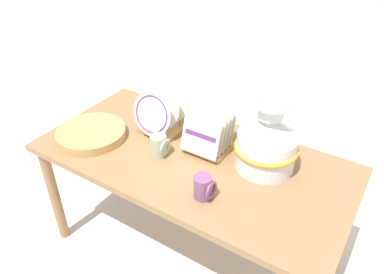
{
  "coord_description": "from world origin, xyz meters",
  "views": [
    {
      "loc": [
        0.76,
        -1.2,
        1.75
      ],
      "look_at": [
        0.0,
        0.0,
        0.78
      ],
      "focal_mm": 35.0,
      "sensor_mm": 36.0,
      "label": 1
    }
  ],
  "objects_px": {
    "ceramic_vase": "(267,141)",
    "dish_rack_square_plates": "(209,135)",
    "mug_plum_glaze": "(204,187)",
    "mug_sage_glaze": "(159,146)",
    "dish_rack_round_plates": "(160,116)",
    "wicker_charger_stack": "(91,133)"
  },
  "relations": [
    {
      "from": "wicker_charger_stack",
      "to": "mug_plum_glaze",
      "type": "xyz_separation_m",
      "value": [
        0.71,
        -0.07,
        0.03
      ]
    },
    {
      "from": "dish_rack_round_plates",
      "to": "mug_sage_glaze",
      "type": "distance_m",
      "value": 0.21
    },
    {
      "from": "mug_plum_glaze",
      "to": "mug_sage_glaze",
      "type": "relative_size",
      "value": 1.0
    },
    {
      "from": "ceramic_vase",
      "to": "dish_rack_round_plates",
      "type": "height_order",
      "value": "ceramic_vase"
    },
    {
      "from": "dish_rack_round_plates",
      "to": "mug_plum_glaze",
      "type": "bearing_deg",
      "value": -34.22
    },
    {
      "from": "dish_rack_square_plates",
      "to": "wicker_charger_stack",
      "type": "distance_m",
      "value": 0.6
    },
    {
      "from": "mug_plum_glaze",
      "to": "mug_sage_glaze",
      "type": "height_order",
      "value": "same"
    },
    {
      "from": "dish_rack_round_plates",
      "to": "mug_sage_glaze",
      "type": "xyz_separation_m",
      "value": [
        0.12,
        -0.16,
        -0.04
      ]
    },
    {
      "from": "ceramic_vase",
      "to": "dish_rack_round_plates",
      "type": "distance_m",
      "value": 0.58
    },
    {
      "from": "wicker_charger_stack",
      "to": "mug_plum_glaze",
      "type": "height_order",
      "value": "mug_plum_glaze"
    },
    {
      "from": "mug_sage_glaze",
      "to": "mug_plum_glaze",
      "type": "bearing_deg",
      "value": -22.94
    },
    {
      "from": "ceramic_vase",
      "to": "mug_plum_glaze",
      "type": "bearing_deg",
      "value": -111.62
    },
    {
      "from": "ceramic_vase",
      "to": "dish_rack_square_plates",
      "type": "relative_size",
      "value": 1.59
    },
    {
      "from": "dish_rack_round_plates",
      "to": "wicker_charger_stack",
      "type": "relative_size",
      "value": 0.7
    },
    {
      "from": "mug_plum_glaze",
      "to": "dish_rack_round_plates",
      "type": "bearing_deg",
      "value": 145.78
    },
    {
      "from": "ceramic_vase",
      "to": "mug_plum_glaze",
      "type": "height_order",
      "value": "ceramic_vase"
    },
    {
      "from": "dish_rack_round_plates",
      "to": "mug_plum_glaze",
      "type": "xyz_separation_m",
      "value": [
        0.45,
        -0.3,
        -0.04
      ]
    },
    {
      "from": "wicker_charger_stack",
      "to": "mug_sage_glaze",
      "type": "xyz_separation_m",
      "value": [
        0.38,
        0.07,
        0.03
      ]
    },
    {
      "from": "dish_rack_round_plates",
      "to": "wicker_charger_stack",
      "type": "height_order",
      "value": "dish_rack_round_plates"
    },
    {
      "from": "ceramic_vase",
      "to": "dish_rack_round_plates",
      "type": "bearing_deg",
      "value": -177.93
    },
    {
      "from": "dish_rack_round_plates",
      "to": "dish_rack_square_plates",
      "type": "distance_m",
      "value": 0.29
    },
    {
      "from": "ceramic_vase",
      "to": "dish_rack_round_plates",
      "type": "relative_size",
      "value": 1.39
    }
  ]
}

